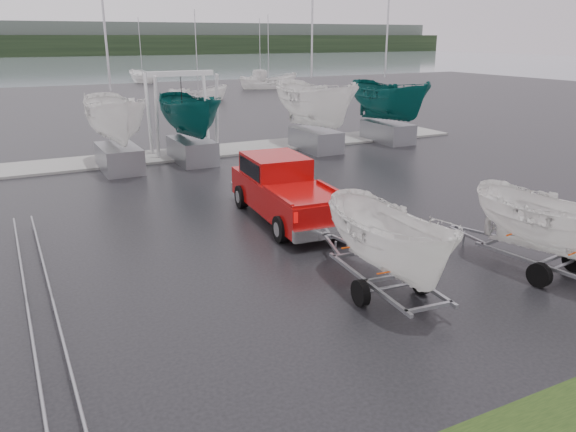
{
  "coord_description": "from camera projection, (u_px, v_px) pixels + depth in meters",
  "views": [
    {
      "loc": [
        -9.24,
        -14.28,
        5.74
      ],
      "look_at": [
        -2.78,
        -1.72,
        1.2
      ],
      "focal_mm": 35.0,
      "sensor_mm": 36.0,
      "label": 1
    }
  ],
  "objects": [
    {
      "name": "keelboat_1",
      "position": [
        189.0,
        90.0,
        25.77
      ],
      "size": [
        2.14,
        3.2,
        6.79
      ],
      "color": "gray",
      "rests_on": "ground"
    },
    {
      "name": "lake",
      "position": [
        47.0,
        69.0,
        102.52
      ],
      "size": [
        300.0,
        300.0,
        0.0
      ],
      "primitive_type": "plane",
      "color": "gray",
      "rests_on": "ground"
    },
    {
      "name": "treeline",
      "position": [
        23.0,
        46.0,
        160.86
      ],
      "size": [
        300.0,
        8.0,
        6.0
      ],
      "primitive_type": "cube",
      "color": "black",
      "rests_on": "ground"
    },
    {
      "name": "ground_plane",
      "position": [
        341.0,
        225.0,
        17.87
      ],
      "size": [
        120.0,
        120.0,
        0.0
      ],
      "primitive_type": "plane",
      "color": "black",
      "rests_on": "ground"
    },
    {
      "name": "mast_rack_0",
      "position": [
        30.0,
        252.0,
        14.69
      ],
      "size": [
        0.56,
        6.5,
        0.06
      ],
      "rotation": [
        0.0,
        0.0,
        1.57
      ],
      "color": "gray",
      "rests_on": "ground"
    },
    {
      "name": "keelboat_0",
      "position": [
        113.0,
        88.0,
        24.03
      ],
      "size": [
        2.28,
        3.2,
        10.44
      ],
      "color": "gray",
      "rests_on": "ground"
    },
    {
      "name": "moored_boat_3",
      "position": [
        269.0,
        88.0,
        64.22
      ],
      "size": [
        2.96,
        2.9,
        11.42
      ],
      "rotation": [
        0.0,
        0.0,
        1.44
      ],
      "color": "white",
      "rests_on": "ground"
    },
    {
      "name": "moored_boat_6",
      "position": [
        260.0,
        79.0,
        77.58
      ],
      "size": [
        2.89,
        2.92,
        10.89
      ],
      "rotation": [
        0.0,
        0.0,
        5.86
      ],
      "color": "white",
      "rests_on": "ground"
    },
    {
      "name": "moored_boat_5",
      "position": [
        143.0,
        82.0,
        72.66
      ],
      "size": [
        2.73,
        2.78,
        11.14
      ],
      "rotation": [
        0.0,
        0.0,
        3.31
      ],
      "color": "white",
      "rests_on": "ground"
    },
    {
      "name": "trailer_hitched",
      "position": [
        393.0,
        183.0,
        12.18
      ],
      "size": [
        1.84,
        3.69,
        4.97
      ],
      "rotation": [
        0.0,
        0.0,
        -0.09
      ],
      "color": "gray",
      "rests_on": "ground"
    },
    {
      "name": "far_hill",
      "position": [
        21.0,
        38.0,
        167.01
      ],
      "size": [
        300.0,
        6.0,
        10.0
      ],
      "primitive_type": "cube",
      "color": "#4C5651",
      "rests_on": "ground"
    },
    {
      "name": "mast_rack_1",
      "position": [
        53.0,
        366.0,
        9.61
      ],
      "size": [
        0.56,
        6.5,
        0.06
      ],
      "rotation": [
        0.0,
        0.0,
        1.57
      ],
      "color": "gray",
      "rests_on": "ground"
    },
    {
      "name": "trailer_parked",
      "position": [
        565.0,
        171.0,
        13.24
      ],
      "size": [
        1.93,
        3.73,
        4.98
      ],
      "rotation": [
        0.0,
        0.0,
        0.15
      ],
      "color": "gray",
      "rests_on": "ground"
    },
    {
      "name": "keelboat_2",
      "position": [
        316.0,
        71.0,
        28.29
      ],
      "size": [
        2.53,
        3.2,
        10.71
      ],
      "color": "gray",
      "rests_on": "ground"
    },
    {
      "name": "dock",
      "position": [
        205.0,
        152.0,
        28.86
      ],
      "size": [
        30.0,
        3.0,
        0.12
      ],
      "primitive_type": "cube",
      "color": "gray",
      "rests_on": "ground"
    },
    {
      "name": "pickup_truck",
      "position": [
        283.0,
        187.0,
        18.36
      ],
      "size": [
        2.55,
        6.01,
        1.95
      ],
      "rotation": [
        0.0,
        0.0,
        -0.09
      ],
      "color": "#920808",
      "rests_on": "ground"
    },
    {
      "name": "boat_hoist",
      "position": [
        182.0,
        101.0,
        27.58
      ],
      "size": [
        3.3,
        2.18,
        4.12
      ],
      "color": "silver",
      "rests_on": "ground"
    },
    {
      "name": "keelboat_3",
      "position": [
        391.0,
        74.0,
        30.75
      ],
      "size": [
        2.37,
        3.2,
        10.53
      ],
      "color": "gray",
      "rests_on": "ground"
    },
    {
      "name": "moored_boat_2",
      "position": [
        199.0,
        101.0,
        52.07
      ],
      "size": [
        2.3,
        2.25,
        10.8
      ],
      "rotation": [
        0.0,
        0.0,
        1.5
      ],
      "color": "white",
      "rests_on": "ground"
    }
  ]
}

